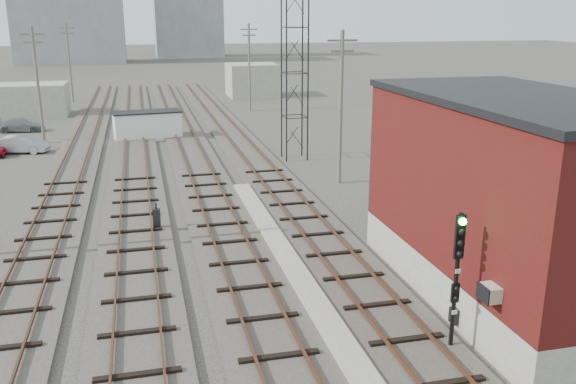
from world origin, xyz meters
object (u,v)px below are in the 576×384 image
object	(u,v)px
signal_mast	(457,271)
car_silver	(20,144)
site_trailer	(147,125)
car_grey	(21,125)
switch_stand	(157,219)

from	to	relation	value
signal_mast	car_silver	bearing A→B (deg)	117.98
signal_mast	site_trailer	world-z (taller)	signal_mast
site_trailer	car_grey	distance (m)	12.30
car_silver	site_trailer	bearing A→B (deg)	-61.02
signal_mast	switch_stand	distance (m)	15.49
site_trailer	car_grey	xyz separation A→B (m)	(-10.71, 6.02, -0.58)
car_silver	car_grey	xyz separation A→B (m)	(-1.48, 9.23, -0.07)
car_silver	car_grey	world-z (taller)	car_silver
car_silver	switch_stand	bearing A→B (deg)	-145.28
signal_mast	car_grey	world-z (taller)	signal_mast
car_grey	car_silver	bearing A→B (deg)	-166.20
car_grey	switch_stand	bearing A→B (deg)	-155.14
switch_stand	site_trailer	size ratio (longest dim) A/B	0.23
switch_stand	car_grey	bearing A→B (deg)	122.69
signal_mast	site_trailer	xyz separation A→B (m)	(-8.13, 35.89, -1.46)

